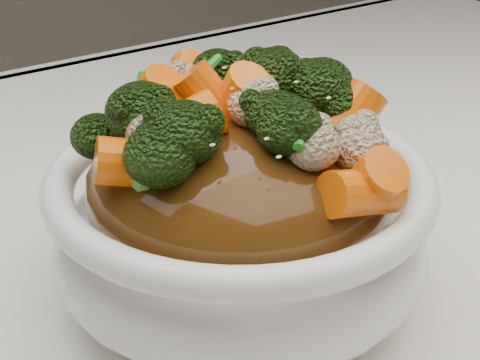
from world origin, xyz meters
TOP-DOWN VIEW (x-y plane):
  - tablecloth at (0.00, 0.00)m, footprint 1.20×0.80m
  - bowl at (-0.01, -0.01)m, footprint 0.20×0.20m
  - sauce_base at (-0.01, -0.01)m, footprint 0.16×0.16m
  - carrots at (-0.01, -0.01)m, footprint 0.16×0.16m
  - broccoli at (-0.01, -0.01)m, footprint 0.16×0.16m
  - cauliflower at (-0.01, -0.01)m, footprint 0.16×0.16m
  - scallions at (-0.01, -0.01)m, footprint 0.12×0.12m
  - sesame_seeds at (-0.01, -0.01)m, footprint 0.14×0.14m

SIDE VIEW (x-z plane):
  - tablecloth at x=0.00m, z-range 0.71..0.75m
  - bowl at x=-0.01m, z-range 0.75..0.83m
  - sauce_base at x=-0.01m, z-range 0.77..0.86m
  - cauliflower at x=-0.01m, z-range 0.85..0.88m
  - broccoli at x=-0.01m, z-range 0.85..0.89m
  - carrots at x=-0.01m, z-range 0.85..0.89m
  - scallions at x=-0.01m, z-range 0.86..0.88m
  - sesame_seeds at x=-0.01m, z-range 0.87..0.88m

